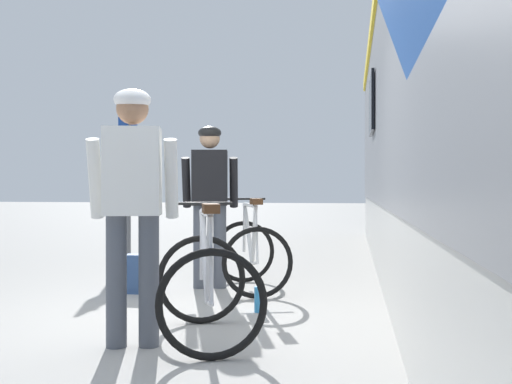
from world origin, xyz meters
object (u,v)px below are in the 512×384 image
(cyclist_far_in_white, at_px, (133,193))
(water_bottle_by_the_backpack, at_px, (142,282))
(cyclist_near_in_dark, at_px, (210,191))
(bicycle_far_silver, at_px, (206,284))
(bicycle_near_white, at_px, (250,252))
(water_bottle_near_the_bikes, at_px, (258,299))
(backpack_on_platform, at_px, (139,274))
(platform_sign_post, at_px, (128,154))

(cyclist_far_in_white, distance_m, water_bottle_by_the_backpack, 2.46)
(cyclist_near_in_dark, height_order, bicycle_far_silver, cyclist_near_in_dark)
(cyclist_near_in_dark, distance_m, water_bottle_by_the_backpack, 1.21)
(bicycle_near_white, xyz_separation_m, water_bottle_near_the_bikes, (0.26, -1.09, -0.29))
(bicycle_far_silver, bearing_deg, backpack_on_platform, 123.71)
(bicycle_near_white, height_order, platform_sign_post, platform_sign_post)
(cyclist_far_in_white, relative_size, platform_sign_post, 0.73)
(cyclist_near_in_dark, bearing_deg, water_bottle_by_the_backpack, -159.52)
(backpack_on_platform, relative_size, water_bottle_by_the_backpack, 2.21)
(bicycle_near_white, relative_size, water_bottle_near_the_bikes, 5.51)
(cyclist_far_in_white, distance_m, backpack_on_platform, 2.25)
(bicycle_far_silver, relative_size, water_bottle_by_the_backpack, 6.85)
(water_bottle_by_the_backpack, distance_m, platform_sign_post, 3.45)
(cyclist_far_in_white, xyz_separation_m, platform_sign_post, (-2.00, 4.96, 0.57))
(backpack_on_platform, bearing_deg, water_bottle_near_the_bikes, -30.63)
(cyclist_near_in_dark, bearing_deg, backpack_on_platform, -146.70)
(bicycle_near_white, distance_m, water_bottle_near_the_bikes, 1.16)
(water_bottle_near_the_bikes, bearing_deg, cyclist_far_in_white, -118.70)
(backpack_on_platform, xyz_separation_m, water_bottle_by_the_backpack, (-0.03, 0.17, -0.11))
(cyclist_near_in_dark, relative_size, bicycle_far_silver, 1.42)
(platform_sign_post, bearing_deg, backpack_on_platform, -66.40)
(water_bottle_near_the_bikes, xyz_separation_m, platform_sign_post, (-2.68, 3.73, 1.51))
(bicycle_near_white, bearing_deg, bicycle_far_silver, -88.80)
(cyclist_near_in_dark, xyz_separation_m, bicycle_far_silver, (0.50, -2.15, -0.65))
(bicycle_near_white, xyz_separation_m, platform_sign_post, (-2.42, 2.64, 1.22))
(water_bottle_by_the_backpack, xyz_separation_m, platform_sign_post, (-1.28, 2.82, 1.53))
(cyclist_far_in_white, bearing_deg, water_bottle_by_the_backpack, 108.74)
(platform_sign_post, bearing_deg, bicycle_near_white, -47.48)
(cyclist_far_in_white, xyz_separation_m, water_bottle_near_the_bikes, (0.68, 1.23, -0.94))
(cyclist_near_in_dark, height_order, water_bottle_near_the_bikes, cyclist_near_in_dark)
(bicycle_far_silver, xyz_separation_m, backpack_on_platform, (-1.15, 1.73, -0.20))
(bicycle_far_silver, relative_size, water_bottle_near_the_bikes, 5.52)
(cyclist_near_in_dark, relative_size, backpack_on_platform, 4.40)
(cyclist_near_in_dark, xyz_separation_m, backpack_on_platform, (-0.65, -0.43, -0.85))
(cyclist_near_in_dark, bearing_deg, platform_sign_post, 127.30)
(bicycle_near_white, xyz_separation_m, backpack_on_platform, (-1.11, -0.36, -0.20))
(cyclist_near_in_dark, height_order, water_bottle_by_the_backpack, cyclist_near_in_dark)
(water_bottle_near_the_bikes, xyz_separation_m, water_bottle_by_the_backpack, (-1.40, 0.91, -0.02))
(backpack_on_platform, xyz_separation_m, platform_sign_post, (-1.31, 2.99, 1.42))
(bicycle_near_white, bearing_deg, water_bottle_by_the_backpack, -170.78)
(cyclist_near_in_dark, xyz_separation_m, water_bottle_near_the_bikes, (0.72, -1.16, -0.94))
(cyclist_near_in_dark, height_order, backpack_on_platform, cyclist_near_in_dark)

